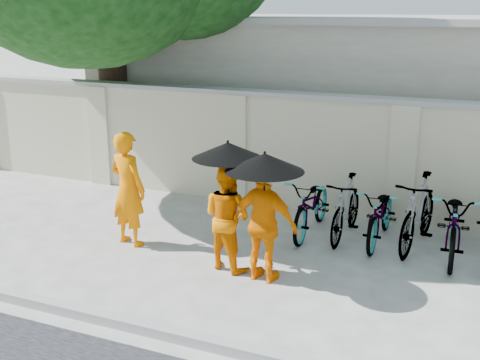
% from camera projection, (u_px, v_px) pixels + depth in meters
% --- Properties ---
extents(ground, '(80.00, 80.00, 0.00)m').
position_uv_depth(ground, '(213.00, 273.00, 8.22)').
color(ground, beige).
extents(kerb, '(40.00, 0.16, 0.12)m').
position_uv_depth(kerb, '(146.00, 328.00, 6.70)').
color(kerb, '#989898').
rests_on(kerb, ground).
extents(compound_wall, '(20.00, 0.30, 2.00)m').
position_uv_depth(compound_wall, '(345.00, 158.00, 10.38)').
color(compound_wall, beige).
rests_on(compound_wall, ground).
extents(building_behind, '(14.00, 6.00, 3.20)m').
position_uv_depth(building_behind, '(433.00, 98.00, 13.19)').
color(building_behind, '#BCB6A7').
rests_on(building_behind, ground).
extents(monk_left, '(0.72, 0.55, 1.76)m').
position_uv_depth(monk_left, '(128.00, 189.00, 9.03)').
color(monk_left, '#FF7B00').
rests_on(monk_left, ground).
extents(monk_center, '(0.86, 0.75, 1.49)m').
position_uv_depth(monk_center, '(227.00, 217.00, 8.23)').
color(monk_center, orange).
rests_on(monk_center, ground).
extents(parasol_center, '(0.96, 0.96, 0.96)m').
position_uv_depth(parasol_center, '(228.00, 151.00, 7.87)').
color(parasol_center, black).
rests_on(parasol_center, ground).
extents(monk_right, '(0.97, 0.51, 1.58)m').
position_uv_depth(monk_right, '(265.00, 224.00, 7.81)').
color(monk_right, orange).
rests_on(monk_right, ground).
extents(parasol_right, '(1.01, 1.01, 0.86)m').
position_uv_depth(parasol_right, '(265.00, 162.00, 7.50)').
color(parasol_right, black).
rests_on(parasol_right, ground).
extents(bike_0, '(0.66, 1.80, 0.94)m').
position_uv_depth(bike_0, '(312.00, 205.00, 9.57)').
color(bike_0, slate).
rests_on(bike_0, ground).
extents(bike_1, '(0.49, 1.65, 0.99)m').
position_uv_depth(bike_1, '(346.00, 208.00, 9.37)').
color(bike_1, slate).
rests_on(bike_1, ground).
extents(bike_2, '(0.60, 1.72, 0.90)m').
position_uv_depth(bike_2, '(381.00, 214.00, 9.20)').
color(bike_2, slate).
rests_on(bike_2, ground).
extents(bike_3, '(0.75, 1.90, 1.11)m').
position_uv_depth(bike_3, '(418.00, 212.00, 8.97)').
color(bike_3, slate).
rests_on(bike_3, ground).
extents(bike_4, '(0.79, 1.98, 1.02)m').
position_uv_depth(bike_4, '(455.00, 223.00, 8.66)').
color(bike_4, slate).
rests_on(bike_4, ground).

